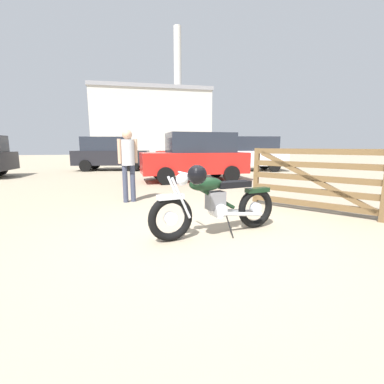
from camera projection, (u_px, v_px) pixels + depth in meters
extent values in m
plane|color=gray|center=(207.00, 234.00, 3.89)|extent=(80.00, 80.00, 0.00)
torus|color=black|center=(171.00, 218.00, 3.55)|extent=(0.65, 0.25, 0.64)
cylinder|color=silver|center=(171.00, 218.00, 3.55)|extent=(0.19, 0.12, 0.18)
torus|color=black|center=(256.00, 208.00, 4.15)|extent=(0.65, 0.25, 0.64)
cylinder|color=silver|center=(256.00, 208.00, 4.15)|extent=(0.19, 0.12, 0.18)
cube|color=silver|center=(170.00, 197.00, 3.50)|extent=(0.38, 0.21, 0.06)
cube|color=black|center=(257.00, 190.00, 4.11)|extent=(0.42, 0.21, 0.07)
cylinder|color=silver|center=(181.00, 198.00, 3.49)|extent=(0.29, 0.10, 0.58)
cylinder|color=silver|center=(177.00, 196.00, 3.62)|extent=(0.29, 0.10, 0.58)
sphere|color=silver|center=(182.00, 179.00, 3.53)|extent=(0.17, 0.17, 0.17)
cylinder|color=silver|center=(187.00, 174.00, 3.56)|extent=(0.16, 0.61, 0.03)
sphere|color=black|center=(197.00, 175.00, 3.28)|extent=(0.25, 0.25, 0.25)
cylinder|color=black|center=(213.00, 196.00, 3.78)|extent=(0.75, 0.22, 0.47)
ellipsoid|color=black|center=(206.00, 184.00, 3.70)|extent=(0.56, 0.33, 0.20)
cube|color=black|center=(233.00, 184.00, 3.90)|extent=(0.57, 0.31, 0.09)
cube|color=slate|center=(215.00, 200.00, 3.81)|extent=(0.29, 0.23, 0.26)
cylinder|color=silver|center=(218.00, 210.00, 3.85)|extent=(0.26, 0.24, 0.22)
cylinder|color=silver|center=(243.00, 214.00, 3.94)|extent=(0.70, 0.21, 0.14)
cylinder|color=silver|center=(235.00, 211.00, 4.12)|extent=(0.70, 0.21, 0.14)
cylinder|color=black|center=(229.00, 225.00, 3.78)|extent=(0.07, 0.24, 0.33)
cube|color=brown|center=(256.00, 175.00, 5.87)|extent=(0.13, 0.13, 1.20)
cube|color=brown|center=(311.00, 204.00, 5.22)|extent=(1.58, 1.91, 0.11)
cube|color=brown|center=(312.00, 191.00, 5.18)|extent=(1.58, 1.91, 0.11)
cube|color=brown|center=(313.00, 178.00, 5.13)|extent=(1.58, 1.91, 0.11)
cube|color=brown|center=(314.00, 165.00, 5.09)|extent=(1.58, 1.91, 0.11)
cube|color=brown|center=(315.00, 152.00, 5.04)|extent=(1.58, 1.91, 0.11)
cube|color=brown|center=(313.00, 179.00, 5.13)|extent=(1.46, 1.75, 1.08)
cylinder|color=#383D51|center=(133.00, 183.00, 6.12)|extent=(0.12, 0.12, 0.86)
cylinder|color=#383D51|center=(125.00, 184.00, 6.03)|extent=(0.12, 0.12, 0.86)
cylinder|color=#B2B2B7|center=(128.00, 153.00, 5.95)|extent=(0.30, 0.30, 0.58)
cylinder|color=tan|center=(136.00, 151.00, 6.04)|extent=(0.08, 0.08, 0.55)
cylinder|color=tan|center=(119.00, 151.00, 5.85)|extent=(0.08, 0.08, 0.55)
sphere|color=tan|center=(127.00, 135.00, 5.88)|extent=(0.22, 0.22, 0.22)
cylinder|color=black|center=(166.00, 176.00, 8.82)|extent=(0.61, 0.22, 0.60)
cylinder|color=black|center=(159.00, 172.00, 10.38)|extent=(0.61, 0.22, 0.60)
cylinder|color=black|center=(231.00, 174.00, 9.43)|extent=(0.61, 0.22, 0.60)
cylinder|color=black|center=(216.00, 170.00, 10.99)|extent=(0.61, 0.22, 0.60)
cube|color=red|center=(194.00, 163.00, 9.84)|extent=(3.97, 1.82, 0.76)
cube|color=#232833|center=(200.00, 143.00, 9.78)|extent=(2.47, 1.63, 0.72)
cylinder|color=black|center=(228.00, 166.00, 13.13)|extent=(0.62, 0.29, 0.60)
cylinder|color=black|center=(222.00, 164.00, 14.74)|extent=(0.62, 0.29, 0.60)
cylinder|color=black|center=(275.00, 166.00, 13.25)|extent=(0.62, 0.29, 0.60)
cylinder|color=black|center=(264.00, 164.00, 14.86)|extent=(0.62, 0.29, 0.60)
cube|color=silver|center=(247.00, 158.00, 13.93)|extent=(4.12, 2.26, 0.76)
cube|color=#232833|center=(252.00, 144.00, 13.81)|extent=(2.62, 1.89, 0.72)
cylinder|color=black|center=(215.00, 162.00, 16.17)|extent=(0.65, 0.31, 0.62)
cylinder|color=black|center=(218.00, 164.00, 14.48)|extent=(0.65, 0.31, 0.62)
cylinder|color=black|center=(171.00, 162.00, 16.10)|extent=(0.65, 0.31, 0.62)
cylinder|color=black|center=(170.00, 164.00, 14.41)|extent=(0.65, 0.31, 0.62)
cube|color=red|center=(194.00, 157.00, 15.23)|extent=(4.45, 2.48, 0.72)
cube|color=#232833|center=(194.00, 145.00, 15.11)|extent=(2.26, 1.91, 0.64)
cylinder|color=black|center=(137.00, 164.00, 15.20)|extent=(0.62, 0.27, 0.60)
cylinder|color=black|center=(133.00, 166.00, 13.59)|extent=(0.62, 0.27, 0.60)
cylinder|color=black|center=(95.00, 164.00, 15.02)|extent=(0.62, 0.27, 0.60)
cylinder|color=black|center=(85.00, 166.00, 13.41)|extent=(0.62, 0.27, 0.60)
cube|color=black|center=(112.00, 158.00, 14.24)|extent=(4.09, 2.15, 0.76)
cube|color=#232833|center=(107.00, 144.00, 14.09)|extent=(2.58, 1.83, 0.72)
cube|color=beige|center=(152.00, 125.00, 38.60)|extent=(16.06, 9.37, 8.71)
cube|color=gray|center=(151.00, 93.00, 37.80)|extent=(16.36, 9.68, 0.50)
cylinder|color=beige|center=(178.00, 61.00, 37.82)|extent=(1.10, 1.10, 9.44)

